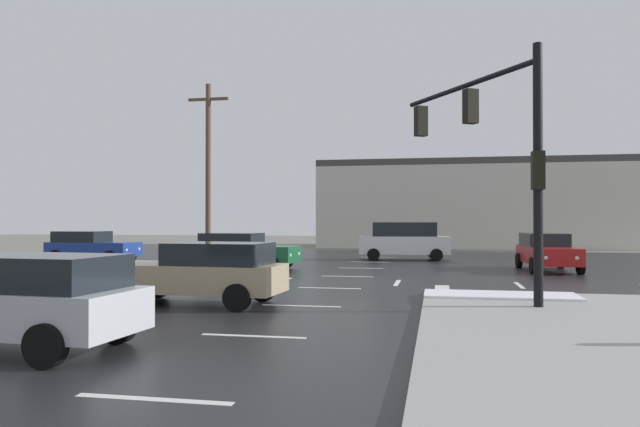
{
  "coord_description": "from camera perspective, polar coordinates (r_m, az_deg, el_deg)",
  "views": [
    {
      "loc": [
        3.35,
        -20.73,
        2.18
      ],
      "look_at": [
        -1.47,
        4.04,
        2.45
      ],
      "focal_mm": 33.85,
      "sensor_mm": 36.0,
      "label": 1
    }
  ],
  "objects": [
    {
      "name": "utility_pole_far",
      "position": [
        32.41,
        -10.53,
        4.21
      ],
      "size": [
        2.2,
        0.28,
        9.36
      ],
      "color": "brown",
      "rests_on": "ground_plane"
    },
    {
      "name": "ground_plane",
      "position": [
        21.11,
        1.84,
        -6.53
      ],
      "size": [
        120.0,
        120.0,
        0.0
      ],
      "primitive_type": "plane",
      "color": "slate"
    },
    {
      "name": "sedan_tan",
      "position": [
        15.71,
        -11.19,
        -5.43
      ],
      "size": [
        4.62,
        2.24,
        1.58
      ],
      "rotation": [
        0.0,
        0.0,
        3.08
      ],
      "color": "tan",
      "rests_on": "road_asphalt"
    },
    {
      "name": "lane_markings",
      "position": [
        19.59,
        4.7,
        -6.92
      ],
      "size": [
        36.15,
        36.15,
        0.01
      ],
      "color": "silver",
      "rests_on": "road_asphalt"
    },
    {
      "name": "suv_white",
      "position": [
        32.82,
        7.96,
        -2.5
      ],
      "size": [
        4.96,
        2.49,
        2.03
      ],
      "rotation": [
        0.0,
        0.0,
        3.22
      ],
      "color": "white",
      "rests_on": "road_asphalt"
    },
    {
      "name": "snow_strip_curbside",
      "position": [
        16.93,
        16.67,
        -7.39
      ],
      "size": [
        4.0,
        1.6,
        0.06
      ],
      "primitive_type": "cube",
      "color": "white",
      "rests_on": "sidewalk_corner"
    },
    {
      "name": "sedan_silver",
      "position": [
        11.25,
        -26.92,
        -7.29
      ],
      "size": [
        4.63,
        2.27,
        1.58
      ],
      "rotation": [
        0.0,
        0.0,
        3.07
      ],
      "color": "#B7BABF",
      "rests_on": "road_asphalt"
    },
    {
      "name": "traffic_signal_mast",
      "position": [
        16.48,
        16.11,
        6.84
      ],
      "size": [
        3.35,
        5.27,
        6.21
      ],
      "rotation": [
        0.0,
        0.0,
        2.13
      ],
      "color": "black",
      "rests_on": "sidewalk_corner"
    },
    {
      "name": "sedan_green",
      "position": [
        26.63,
        -7.37,
        -3.45
      ],
      "size": [
        4.65,
        2.33,
        1.58
      ],
      "rotation": [
        0.0,
        0.0,
        -0.09
      ],
      "color": "#195933",
      "rests_on": "road_asphalt"
    },
    {
      "name": "sedan_red",
      "position": [
        27.47,
        20.64,
        -3.33
      ],
      "size": [
        2.22,
        4.61,
        1.58
      ],
      "rotation": [
        0.0,
        0.0,
        -1.52
      ],
      "color": "#B21919",
      "rests_on": "road_asphalt"
    },
    {
      "name": "strip_building_background",
      "position": [
        49.87,
        14.0,
        0.83
      ],
      "size": [
        23.7,
        8.0,
        6.83
      ],
      "color": "beige",
      "rests_on": "ground_plane"
    },
    {
      "name": "sedan_blue",
      "position": [
        32.81,
        -20.87,
        -2.88
      ],
      "size": [
        4.62,
        2.23,
        1.58
      ],
      "rotation": [
        0.0,
        0.0,
        -0.06
      ],
      "color": "navy",
      "rests_on": "road_asphalt"
    },
    {
      "name": "road_asphalt",
      "position": [
        21.11,
        1.84,
        -6.5
      ],
      "size": [
        44.0,
        44.0,
        0.02
      ],
      "primitive_type": "cube",
      "color": "#232326",
      "rests_on": "ground_plane"
    }
  ]
}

